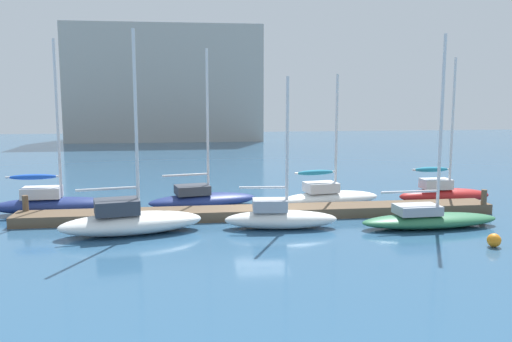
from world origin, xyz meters
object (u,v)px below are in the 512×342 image
object	(u,v)px
mooring_buoy_orange	(494,240)
sailboat_4	(329,196)
sailboat_3	(280,217)
sailboat_5	(429,217)
harbor_building_distant	(166,84)
sailboat_1	(130,220)
sailboat_0	(53,202)
sailboat_6	(443,193)
sailboat_2	(202,198)

from	to	relation	value
mooring_buoy_orange	sailboat_4	bearing A→B (deg)	117.11
sailboat_3	sailboat_5	world-z (taller)	sailboat_5
sailboat_5	harbor_building_distant	distance (m)	51.77
mooring_buoy_orange	sailboat_1	bearing A→B (deg)	164.75
sailboat_1	sailboat_3	xyz separation A→B (m)	(6.53, 0.12, -0.07)
sailboat_0	sailboat_1	world-z (taller)	sailboat_1
sailboat_6	sailboat_5	bearing A→B (deg)	-122.19
sailboat_5	sailboat_6	bearing A→B (deg)	55.19
sailboat_0	sailboat_1	bearing A→B (deg)	-48.94
sailboat_2	mooring_buoy_orange	world-z (taller)	sailboat_2
sailboat_1	mooring_buoy_orange	distance (m)	14.89
sailboat_2	sailboat_3	world-z (taller)	sailboat_2
sailboat_1	sailboat_6	distance (m)	17.03
sailboat_1	sailboat_5	size ratio (longest dim) A/B	1.01
mooring_buoy_orange	harbor_building_distant	size ratio (longest dim) A/B	0.02
sailboat_2	sailboat_4	xyz separation A→B (m)	(6.77, -0.56, 0.04)
sailboat_5	mooring_buoy_orange	size ratio (longest dim) A/B	15.92
sailboat_0	sailboat_5	world-z (taller)	sailboat_0
sailboat_0	sailboat_4	size ratio (longest dim) A/B	1.23
sailboat_4	sailboat_5	xyz separation A→B (m)	(3.19, -5.22, -0.09)
sailboat_5	harbor_building_distant	size ratio (longest dim) A/B	0.35
sailboat_0	sailboat_3	xyz separation A→B (m)	(10.74, -4.44, -0.06)
sailboat_5	sailboat_6	distance (m)	6.03
sailboat_4	mooring_buoy_orange	xyz separation A→B (m)	(4.35, -8.51, -0.28)
mooring_buoy_orange	sailboat_5	bearing A→B (deg)	109.54
mooring_buoy_orange	sailboat_2	bearing A→B (deg)	140.83
mooring_buoy_orange	harbor_building_distant	world-z (taller)	harbor_building_distant
sailboat_3	sailboat_4	world-z (taller)	sailboat_4
sailboat_0	sailboat_2	size ratio (longest dim) A/B	1.04
sailboat_1	harbor_building_distant	world-z (taller)	harbor_building_distant
sailboat_6	sailboat_1	bearing A→B (deg)	-164.56
harbor_building_distant	sailboat_2	bearing A→B (deg)	-85.85
sailboat_0	sailboat_6	distance (m)	20.64
sailboat_4	harbor_building_distant	world-z (taller)	harbor_building_distant
sailboat_2	mooring_buoy_orange	bearing A→B (deg)	-50.94
sailboat_5	sailboat_6	world-z (taller)	sailboat_5
sailboat_3	sailboat_5	size ratio (longest dim) A/B	0.79
sailboat_0	mooring_buoy_orange	bearing A→B (deg)	-26.17
sailboat_2	sailboat_6	world-z (taller)	sailboat_2
sailboat_1	sailboat_3	bearing A→B (deg)	-10.52
sailboat_2	sailboat_5	size ratio (longest dim) A/B	0.97
sailboat_6	mooring_buoy_orange	xyz separation A→B (m)	(-2.07, -8.38, -0.33)
sailboat_1	sailboat_3	distance (m)	6.53
sailboat_0	harbor_building_distant	bearing A→B (deg)	82.88
sailboat_2	mooring_buoy_orange	xyz separation A→B (m)	(11.13, -9.07, -0.24)
sailboat_6	mooring_buoy_orange	world-z (taller)	sailboat_6
sailboat_0	sailboat_6	bearing A→B (deg)	-1.91
sailboat_0	sailboat_4	xyz separation A→B (m)	(14.22, 0.03, -0.05)
sailboat_5	sailboat_4	bearing A→B (deg)	119.05
sailboat_6	harbor_building_distant	bearing A→B (deg)	110.44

